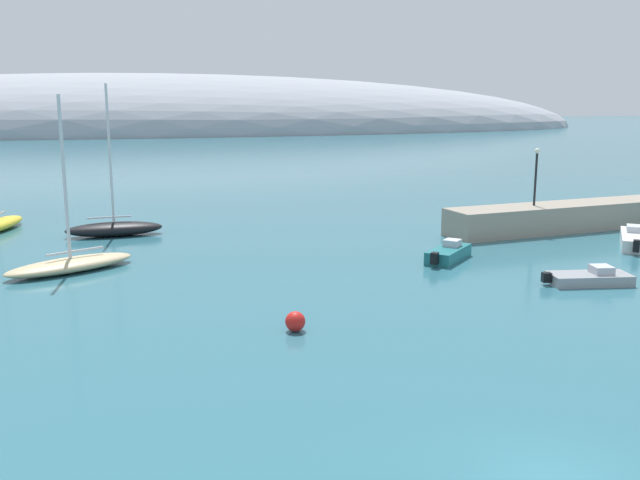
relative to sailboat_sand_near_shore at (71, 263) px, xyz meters
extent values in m
cube|color=gray|center=(33.72, 3.83, 0.47)|extent=(19.57, 5.52, 1.91)
ellipsoid|color=#999EA8|center=(6.82, 166.82, -0.49)|extent=(271.01, 76.22, 32.10)
ellipsoid|color=#C6B284|center=(0.00, 0.00, -0.11)|extent=(7.39, 5.44, 0.74)
cylinder|color=silver|center=(0.00, 0.00, 4.65)|extent=(0.18, 0.18, 8.79)
cube|color=silver|center=(0.28, 0.15, 0.61)|extent=(2.88, 1.63, 0.10)
ellipsoid|color=black|center=(2.09, 9.79, 0.00)|extent=(6.58, 2.47, 0.96)
cylinder|color=silver|center=(2.09, 9.79, 5.13)|extent=(0.17, 0.17, 9.31)
cube|color=silver|center=(1.80, 9.78, 0.83)|extent=(2.91, 0.25, 0.10)
cube|color=white|center=(34.37, -2.31, -0.08)|extent=(4.48, 5.28, 0.81)
cube|color=black|center=(32.60, -4.69, 0.12)|extent=(0.55, 0.57, 0.73)
cube|color=#B2B7C1|center=(34.86, -1.66, 0.52)|extent=(1.52, 1.60, 0.40)
cube|color=#1E6B70|center=(21.15, -2.90, -0.12)|extent=(3.81, 3.77, 0.74)
cube|color=black|center=(19.58, -4.43, 0.07)|extent=(0.57, 0.57, 0.67)
cube|color=#B2B7C1|center=(21.56, -2.49, 0.45)|extent=(1.29, 1.29, 0.40)
cube|color=gray|center=(25.82, -9.64, -0.21)|extent=(4.29, 2.36, 0.55)
cube|color=black|center=(23.57, -9.26, -0.07)|extent=(0.49, 0.43, 0.49)
cube|color=#B2B7C1|center=(26.42, -9.74, 0.26)|extent=(1.13, 1.17, 0.40)
sphere|color=red|center=(9.66, -12.91, -0.07)|extent=(0.83, 0.83, 0.83)
cylinder|color=black|center=(30.66, 3.56, 3.25)|extent=(0.16, 0.16, 3.64)
sphere|color=#EAEACC|center=(30.66, 3.56, 5.25)|extent=(0.36, 0.36, 0.36)
camera|label=1|loc=(3.65, -39.35, 8.87)|focal=39.12mm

